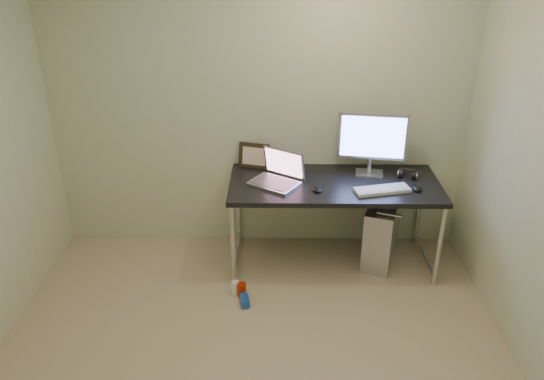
% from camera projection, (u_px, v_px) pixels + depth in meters
% --- Properties ---
extents(wall_back, '(3.50, 0.02, 2.50)m').
position_uv_depth(wall_back, '(258.00, 108.00, 4.38)').
color(wall_back, beige).
rests_on(wall_back, ground).
extents(desk, '(1.69, 0.74, 0.75)m').
position_uv_depth(desk, '(334.00, 191.00, 4.30)').
color(desk, black).
rests_on(desk, ground).
extents(tower_computer, '(0.39, 0.57, 0.58)m').
position_uv_depth(tower_computer, '(381.00, 232.00, 4.49)').
color(tower_computer, '#B2B3B8').
rests_on(tower_computer, ground).
extents(cable_a, '(0.01, 0.16, 0.69)m').
position_uv_depth(cable_a, '(371.00, 203.00, 4.70)').
color(cable_a, black).
rests_on(cable_a, ground).
extents(cable_b, '(0.02, 0.11, 0.71)m').
position_uv_depth(cable_b, '(381.00, 206.00, 4.69)').
color(cable_b, black).
rests_on(cable_b, ground).
extents(can_red, '(0.08, 0.08, 0.12)m').
position_uv_depth(can_red, '(242.00, 290.00, 4.12)').
color(can_red, '#B92104').
rests_on(can_red, ground).
extents(can_white, '(0.08, 0.08, 0.11)m').
position_uv_depth(can_white, '(235.00, 288.00, 4.15)').
color(can_white, white).
rests_on(can_white, ground).
extents(can_blue, '(0.09, 0.14, 0.07)m').
position_uv_depth(can_blue, '(245.00, 300.00, 4.04)').
color(can_blue, blue).
rests_on(can_blue, ground).
extents(laptop, '(0.48, 0.46, 0.26)m').
position_uv_depth(laptop, '(278.00, 175.00, 4.24)').
color(laptop, silver).
rests_on(laptop, desk).
extents(monitor, '(0.56, 0.19, 0.52)m').
position_uv_depth(monitor, '(372.00, 139.00, 4.28)').
color(monitor, silver).
rests_on(monitor, desk).
extents(keyboard, '(0.45, 0.24, 0.03)m').
position_uv_depth(keyboard, '(382.00, 190.00, 4.11)').
color(keyboard, silver).
rests_on(keyboard, desk).
extents(mouse_right, '(0.09, 0.13, 0.04)m').
position_uv_depth(mouse_right, '(418.00, 188.00, 4.13)').
color(mouse_right, black).
rests_on(mouse_right, desk).
extents(mouse_left, '(0.09, 0.12, 0.04)m').
position_uv_depth(mouse_left, '(317.00, 189.00, 4.12)').
color(mouse_left, black).
rests_on(mouse_left, desk).
extents(headphones, '(0.17, 0.10, 0.10)m').
position_uv_depth(headphones, '(408.00, 175.00, 4.33)').
color(headphones, black).
rests_on(headphones, desk).
extents(picture_frame, '(0.28, 0.14, 0.22)m').
position_uv_depth(picture_frame, '(254.00, 156.00, 4.49)').
color(picture_frame, black).
rests_on(picture_frame, desk).
extents(webcam, '(0.04, 0.03, 0.11)m').
position_uv_depth(webcam, '(282.00, 159.00, 4.49)').
color(webcam, silver).
rests_on(webcam, desk).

